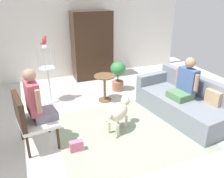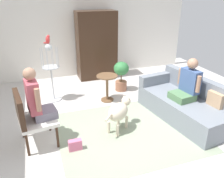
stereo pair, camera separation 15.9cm
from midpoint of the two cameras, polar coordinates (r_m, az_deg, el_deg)
The scene contains 14 objects.
ground_plane at distance 4.53m, azimuth 3.63°, elevation -9.94°, with size 7.99×7.99×0.00m, color beige.
back_wall at distance 7.12m, azimuth -6.84°, elevation 14.01°, with size 6.69×0.12×2.69m, color silver.
area_rug at distance 4.49m, azimuth 4.75°, elevation -10.29°, with size 2.58×2.21×0.01m, color gray.
couch at distance 5.09m, azimuth 18.43°, elevation -3.43°, with size 1.21×2.15×0.82m.
armchair at distance 4.06m, azimuth -18.71°, elevation -6.15°, with size 0.68×0.76×0.96m.
person_on_couch at distance 4.86m, azimuth 19.02°, elevation 1.22°, with size 0.52×0.57×0.83m.
person_on_armchair at distance 3.96m, azimuth -17.07°, elevation -2.30°, with size 0.48×0.52×0.90m.
round_end_table at distance 5.47m, azimuth -0.37°, elevation 1.06°, with size 0.49×0.49×0.64m.
dog at distance 4.33m, azimuth 2.77°, elevation -5.48°, with size 0.66×0.55×0.62m.
bird_cage_stand at distance 5.56m, azimuth -13.91°, elevation 4.03°, with size 0.40×0.40×1.38m.
parrot at distance 5.37m, azimuth -14.71°, elevation 11.68°, with size 0.17×0.10×0.19m.
potted_plant at distance 6.04m, azimuth 3.04°, elevation 3.78°, with size 0.39×0.39×0.78m.
armoire_cabinet at distance 6.88m, azimuth -3.17°, elevation 10.64°, with size 1.12×0.56×1.94m, color #382316.
handbag at distance 4.01m, azimuth -7.87°, elevation -13.50°, with size 0.22×0.10×0.19m, color #D8668C.
Camera 2 is at (-1.43, -3.51, 2.49)m, focal length 37.19 mm.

